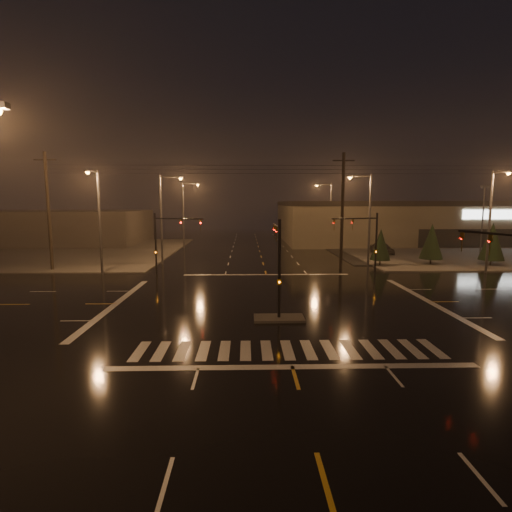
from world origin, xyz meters
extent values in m
plane|color=black|center=(0.00, 0.00, 0.00)|extent=(140.00, 140.00, 0.00)
cube|color=#484540|center=(30.00, 30.00, 0.06)|extent=(36.00, 36.00, 0.12)
cube|color=#484540|center=(-30.00, 30.00, 0.06)|extent=(36.00, 36.00, 0.12)
cube|color=#484540|center=(0.00, -4.00, 0.07)|extent=(3.00, 1.60, 0.15)
cube|color=beige|center=(0.00, -9.00, 0.01)|extent=(15.00, 2.60, 0.01)
cube|color=beige|center=(0.00, -11.00, 0.01)|extent=(16.00, 0.50, 0.01)
cube|color=beige|center=(0.00, 11.00, 0.01)|extent=(16.00, 0.50, 0.01)
cube|color=black|center=(35.00, 28.00, 0.04)|extent=(50.00, 24.00, 0.08)
cube|color=#6B644D|center=(35.00, 46.00, 3.50)|extent=(60.00, 28.00, 7.00)
cube|color=black|center=(35.00, 46.00, 6.80)|extent=(60.20, 28.20, 0.80)
cube|color=white|center=(35.00, 31.90, 5.20)|extent=(9.00, 0.20, 1.40)
cube|color=black|center=(35.00, 31.95, 1.60)|extent=(22.00, 0.15, 2.80)
cube|color=#423D3A|center=(-35.00, 42.00, 2.80)|extent=(30.00, 18.00, 5.60)
cylinder|color=black|center=(0.00, -4.00, 3.00)|extent=(0.18, 0.18, 6.00)
cylinder|color=black|center=(0.00, -1.75, 5.50)|extent=(0.12, 4.50, 0.12)
imported|color=#594707|center=(0.00, 0.27, 5.45)|extent=(0.16, 0.20, 1.00)
cube|color=#594707|center=(0.00, -4.00, 2.30)|extent=(0.25, 0.18, 0.35)
cylinder|color=black|center=(10.50, 10.50, 3.00)|extent=(0.18, 0.18, 6.00)
cylinder|color=black|center=(8.15, 9.64, 5.50)|extent=(4.74, 1.82, 0.12)
imported|color=#594707|center=(6.04, 8.88, 5.45)|extent=(0.24, 0.22, 1.00)
cube|color=#594707|center=(10.50, 10.50, 2.30)|extent=(0.25, 0.18, 0.35)
cylinder|color=black|center=(-10.50, 10.50, 3.00)|extent=(0.18, 0.18, 6.00)
cylinder|color=black|center=(-8.15, 9.64, 5.50)|extent=(4.74, 1.82, 0.12)
imported|color=#594707|center=(-6.04, 8.88, 5.45)|extent=(0.24, 0.22, 1.00)
cube|color=#594707|center=(-10.50, 10.50, 2.30)|extent=(0.25, 0.18, 0.35)
cylinder|color=black|center=(9.82, -8.62, 5.50)|extent=(1.48, 3.80, 0.12)
imported|color=#594707|center=(9.20, -6.93, 5.45)|extent=(0.22, 0.24, 1.00)
cylinder|color=#38383A|center=(-11.50, 18.00, 5.00)|extent=(0.24, 0.24, 10.00)
cylinder|color=#38383A|center=(-10.30, 18.00, 9.80)|extent=(2.40, 0.14, 0.14)
cube|color=#38383A|center=(-9.20, 18.00, 9.75)|extent=(0.70, 0.30, 0.18)
sphere|color=#FF992D|center=(-9.20, 18.00, 9.62)|extent=(0.32, 0.32, 0.32)
cylinder|color=#38383A|center=(-11.50, 34.00, 5.00)|extent=(0.24, 0.24, 10.00)
cylinder|color=#38383A|center=(-10.30, 34.00, 9.80)|extent=(2.40, 0.14, 0.14)
cube|color=#38383A|center=(-9.20, 34.00, 9.75)|extent=(0.70, 0.30, 0.18)
sphere|color=#FF992D|center=(-9.20, 34.00, 9.62)|extent=(0.32, 0.32, 0.32)
cylinder|color=#38383A|center=(11.50, 16.00, 5.00)|extent=(0.24, 0.24, 10.00)
cylinder|color=#38383A|center=(10.30, 16.00, 9.80)|extent=(2.40, 0.14, 0.14)
cube|color=#38383A|center=(9.20, 16.00, 9.75)|extent=(0.70, 0.30, 0.18)
sphere|color=#FF992D|center=(9.20, 16.00, 9.62)|extent=(0.32, 0.32, 0.32)
cylinder|color=#38383A|center=(11.50, 36.00, 5.00)|extent=(0.24, 0.24, 10.00)
cylinder|color=#38383A|center=(10.30, 36.00, 9.80)|extent=(2.40, 0.14, 0.14)
cube|color=#38383A|center=(9.20, 36.00, 9.75)|extent=(0.70, 0.30, 0.18)
sphere|color=#FF992D|center=(9.20, 36.00, 9.62)|extent=(0.32, 0.32, 0.32)
cylinder|color=#38383A|center=(-16.00, 11.50, 5.00)|extent=(0.24, 0.24, 10.00)
cylinder|color=#38383A|center=(-16.00, 10.30, 9.80)|extent=(0.14, 2.40, 0.14)
cube|color=#38383A|center=(-16.00, 9.20, 9.75)|extent=(0.30, 0.70, 0.18)
sphere|color=#FF992D|center=(-16.00, 9.20, 9.62)|extent=(0.32, 0.32, 0.32)
cylinder|color=#38383A|center=(22.00, 11.50, 5.00)|extent=(0.24, 0.24, 10.00)
cylinder|color=#38383A|center=(22.00, 10.30, 9.80)|extent=(0.14, 2.40, 0.14)
cube|color=#38383A|center=(22.00, 9.20, 9.75)|extent=(0.30, 0.70, 0.18)
sphere|color=#FF992D|center=(22.00, 9.20, 9.62)|extent=(0.32, 0.32, 0.32)
cylinder|color=black|center=(-22.00, 14.00, 6.00)|extent=(0.32, 0.32, 12.00)
cube|color=black|center=(-22.00, 14.00, 11.20)|extent=(2.20, 0.12, 0.12)
cylinder|color=black|center=(8.00, 14.00, 6.00)|extent=(0.32, 0.32, 12.00)
cube|color=black|center=(8.00, 14.00, 11.20)|extent=(2.20, 0.12, 0.12)
cylinder|color=black|center=(12.82, 15.96, 0.35)|extent=(0.18, 0.18, 0.70)
cone|color=black|center=(12.82, 15.96, 2.41)|extent=(2.19, 2.19, 3.42)
cylinder|color=black|center=(18.84, 16.75, 0.35)|extent=(0.18, 0.18, 0.70)
cone|color=black|center=(18.84, 16.75, 2.67)|extent=(2.52, 2.52, 3.93)
cylinder|color=black|center=(25.05, 15.66, 0.35)|extent=(0.18, 0.18, 0.70)
cone|color=black|center=(25.05, 15.66, 2.75)|extent=(2.63, 2.63, 4.11)
imported|color=black|center=(16.44, 25.95, 0.81)|extent=(2.32, 4.93, 1.63)
camera|label=1|loc=(-1.96, -27.19, 6.97)|focal=28.00mm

